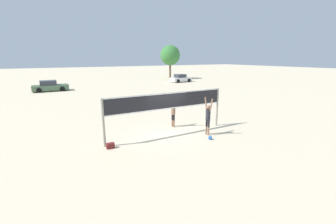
{
  "coord_description": "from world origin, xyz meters",
  "views": [
    {
      "loc": [
        -6.29,
        -11.14,
        4.53
      ],
      "look_at": [
        0.0,
        0.0,
        1.39
      ],
      "focal_mm": 24.0,
      "sensor_mm": 36.0,
      "label": 1
    }
  ],
  "objects_px": {
    "parked_car_mid": "(181,79)",
    "volleyball_net": "(168,105)",
    "player_blocker": "(173,111)",
    "gear_bag": "(110,146)",
    "tree_left_cluster": "(170,55)",
    "player_spiker": "(208,116)",
    "parked_car_near": "(50,86)",
    "volleyball": "(210,138)"
  },
  "relations": [
    {
      "from": "player_spiker",
      "to": "gear_bag",
      "type": "bearing_deg",
      "value": 81.67
    },
    {
      "from": "player_spiker",
      "to": "gear_bag",
      "type": "height_order",
      "value": "player_spiker"
    },
    {
      "from": "player_blocker",
      "to": "parked_car_mid",
      "type": "distance_m",
      "value": 27.72
    },
    {
      "from": "player_spiker",
      "to": "tree_left_cluster",
      "type": "bearing_deg",
      "value": -26.39
    },
    {
      "from": "volleyball_net",
      "to": "parked_car_near",
      "type": "xyz_separation_m",
      "value": [
        -5.31,
        23.35,
        -1.16
      ]
    },
    {
      "from": "player_blocker",
      "to": "tree_left_cluster",
      "type": "height_order",
      "value": "tree_left_cluster"
    },
    {
      "from": "volleyball_net",
      "to": "tree_left_cluster",
      "type": "xyz_separation_m",
      "value": [
        17.89,
        30.76,
        3.09
      ]
    },
    {
      "from": "gear_bag",
      "to": "tree_left_cluster",
      "type": "distance_m",
      "value": 38.12
    },
    {
      "from": "gear_bag",
      "to": "parked_car_mid",
      "type": "height_order",
      "value": "parked_car_mid"
    },
    {
      "from": "volleyball",
      "to": "gear_bag",
      "type": "relative_size",
      "value": 0.57
    },
    {
      "from": "parked_car_mid",
      "to": "volleyball_net",
      "type": "bearing_deg",
      "value": -128.12
    },
    {
      "from": "gear_bag",
      "to": "volleyball_net",
      "type": "bearing_deg",
      "value": 5.79
    },
    {
      "from": "volleyball_net",
      "to": "volleyball",
      "type": "bearing_deg",
      "value": -49.4
    },
    {
      "from": "player_blocker",
      "to": "parked_car_near",
      "type": "relative_size",
      "value": 0.47
    },
    {
      "from": "player_blocker",
      "to": "volleyball_net",
      "type": "bearing_deg",
      "value": -41.84
    },
    {
      "from": "gear_bag",
      "to": "tree_left_cluster",
      "type": "xyz_separation_m",
      "value": [
        21.48,
        31.13,
        4.76
      ]
    },
    {
      "from": "player_blocker",
      "to": "parked_car_near",
      "type": "height_order",
      "value": "player_blocker"
    },
    {
      "from": "volleyball",
      "to": "parked_car_near",
      "type": "height_order",
      "value": "parked_car_near"
    },
    {
      "from": "parked_car_near",
      "to": "parked_car_mid",
      "type": "height_order",
      "value": "parked_car_mid"
    },
    {
      "from": "player_spiker",
      "to": "volleyball",
      "type": "relative_size",
      "value": 10.0
    },
    {
      "from": "volleyball_net",
      "to": "player_spiker",
      "type": "distance_m",
      "value": 2.43
    },
    {
      "from": "player_spiker",
      "to": "player_blocker",
      "type": "height_order",
      "value": "player_spiker"
    },
    {
      "from": "volleyball_net",
      "to": "tree_left_cluster",
      "type": "height_order",
      "value": "tree_left_cluster"
    },
    {
      "from": "player_blocker",
      "to": "tree_left_cluster",
      "type": "distance_m",
      "value": 34.24
    },
    {
      "from": "parked_car_near",
      "to": "tree_left_cluster",
      "type": "height_order",
      "value": "tree_left_cluster"
    },
    {
      "from": "player_blocker",
      "to": "volleyball",
      "type": "distance_m",
      "value": 3.31
    },
    {
      "from": "gear_bag",
      "to": "player_spiker",
      "type": "bearing_deg",
      "value": -8.33
    },
    {
      "from": "volleyball",
      "to": "gear_bag",
      "type": "xyz_separation_m",
      "value": [
        -5.23,
        1.55,
        0.02
      ]
    },
    {
      "from": "volleyball",
      "to": "player_blocker",
      "type": "bearing_deg",
      "value": 100.67
    },
    {
      "from": "volleyball_net",
      "to": "parked_car_mid",
      "type": "bearing_deg",
      "value": 55.88
    },
    {
      "from": "volleyball_net",
      "to": "gear_bag",
      "type": "xyz_separation_m",
      "value": [
        -3.59,
        -0.36,
        -1.66
      ]
    },
    {
      "from": "player_spiker",
      "to": "parked_car_mid",
      "type": "relative_size",
      "value": 0.54
    },
    {
      "from": "player_spiker",
      "to": "parked_car_near",
      "type": "distance_m",
      "value": 25.62
    },
    {
      "from": "volleyball",
      "to": "parked_car_mid",
      "type": "bearing_deg",
      "value": 60.53
    },
    {
      "from": "player_blocker",
      "to": "volleyball",
      "type": "xyz_separation_m",
      "value": [
        0.58,
        -3.1,
        -0.99
      ]
    },
    {
      "from": "volleyball_net",
      "to": "tree_left_cluster",
      "type": "bearing_deg",
      "value": 59.82
    },
    {
      "from": "volleyball_net",
      "to": "player_spiker",
      "type": "xyz_separation_m",
      "value": [
        2.03,
        -1.19,
        -0.61
      ]
    },
    {
      "from": "parked_car_near",
      "to": "gear_bag",
      "type": "bearing_deg",
      "value": -85.54
    },
    {
      "from": "parked_car_near",
      "to": "parked_car_mid",
      "type": "distance_m",
      "value": 21.76
    },
    {
      "from": "volleyball_net",
      "to": "player_spiker",
      "type": "bearing_deg",
      "value": -30.28
    },
    {
      "from": "player_spiker",
      "to": "parked_car_near",
      "type": "relative_size",
      "value": 0.5
    },
    {
      "from": "player_spiker",
      "to": "tree_left_cluster",
      "type": "xyz_separation_m",
      "value": [
        15.85,
        31.95,
        3.7
      ]
    }
  ]
}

